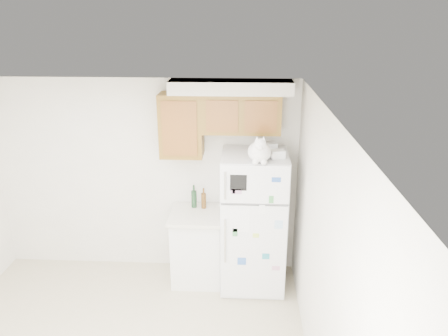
# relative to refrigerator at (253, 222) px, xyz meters

# --- Properties ---
(room_shell) EXTENTS (3.84, 4.04, 2.52)m
(room_shell) POSITION_rel_refrigerator_xyz_m (-1.24, -1.36, 0.82)
(room_shell) COLOR silver
(room_shell) RESTS_ON ground_plane
(refrigerator) EXTENTS (0.76, 0.78, 1.70)m
(refrigerator) POSITION_rel_refrigerator_xyz_m (0.00, 0.00, 0.00)
(refrigerator) COLOR white
(refrigerator) RESTS_ON ground_plane
(base_counter) EXTENTS (0.64, 0.64, 0.92)m
(base_counter) POSITION_rel_refrigerator_xyz_m (-0.69, 0.07, -0.39)
(base_counter) COLOR white
(base_counter) RESTS_ON ground_plane
(cat) EXTENTS (0.31, 0.46, 0.32)m
(cat) POSITION_rel_refrigerator_xyz_m (0.04, -0.26, 0.97)
(cat) COLOR white
(cat) RESTS_ON refrigerator
(storage_box_back) EXTENTS (0.20, 0.16, 0.10)m
(storage_box_back) POSITION_rel_refrigerator_xyz_m (0.16, 0.14, 0.90)
(storage_box_back) COLOR white
(storage_box_back) RESTS_ON refrigerator
(storage_box_front) EXTENTS (0.17, 0.14, 0.09)m
(storage_box_front) POSITION_rel_refrigerator_xyz_m (0.25, -0.12, 0.89)
(storage_box_front) COLOR white
(storage_box_front) RESTS_ON refrigerator
(bottle_green) EXTENTS (0.07, 0.07, 0.29)m
(bottle_green) POSITION_rel_refrigerator_xyz_m (-0.74, 0.24, 0.22)
(bottle_green) COLOR #19381E
(bottle_green) RESTS_ON base_counter
(bottle_amber) EXTENTS (0.06, 0.06, 0.26)m
(bottle_amber) POSITION_rel_refrigerator_xyz_m (-0.62, 0.22, 0.20)
(bottle_amber) COLOR #593814
(bottle_amber) RESTS_ON base_counter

